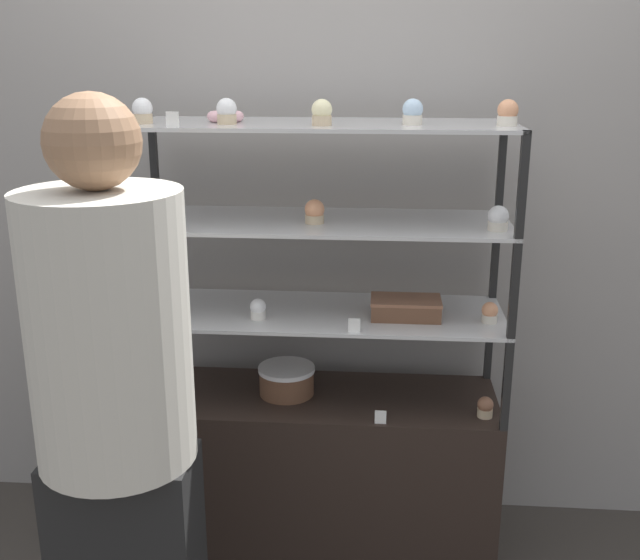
{
  "coord_description": "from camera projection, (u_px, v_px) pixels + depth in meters",
  "views": [
    {
      "loc": [
        0.19,
        -2.3,
        1.71
      ],
      "look_at": [
        0.0,
        0.0,
        1.01
      ],
      "focal_mm": 42.0,
      "sensor_mm": 36.0,
      "label": 1
    }
  ],
  "objects": [
    {
      "name": "price_tag_0",
      "position": [
        380.0,
        417.0,
        2.33
      ],
      "size": [
        0.04,
        0.0,
        0.04
      ],
      "color": "white",
      "rests_on": "display_base"
    },
    {
      "name": "ground_plane",
      "position": [
        320.0,
        547.0,
        2.71
      ],
      "size": [
        20.0,
        20.0,
        0.0
      ],
      "primitive_type": "plane",
      "color": "#38332D"
    },
    {
      "name": "cupcake_7",
      "position": [
        498.0,
        219.0,
        2.21
      ],
      "size": [
        0.06,
        0.06,
        0.07
      ],
      "color": "beige",
      "rests_on": "display_riser_middle"
    },
    {
      "name": "back_wall",
      "position": [
        328.0,
        175.0,
        2.67
      ],
      "size": [
        8.0,
        0.05,
        2.6
      ],
      "color": "gray",
      "rests_on": "ground_plane"
    },
    {
      "name": "price_tag_2",
      "position": [
        179.0,
        224.0,
        2.21
      ],
      "size": [
        0.04,
        0.0,
        0.04
      ],
      "color": "white",
      "rests_on": "display_riser_middle"
    },
    {
      "name": "cupcake_4",
      "position": [
        490.0,
        313.0,
        2.33
      ],
      "size": [
        0.05,
        0.05,
        0.07
      ],
      "color": "beige",
      "rests_on": "display_riser_lower"
    },
    {
      "name": "display_riser_middle",
      "position": [
        320.0,
        227.0,
        2.36
      ],
      "size": [
        1.19,
        0.41,
        0.3
      ],
      "color": "black",
      "rests_on": "display_riser_lower"
    },
    {
      "name": "cupcake_0",
      "position": [
        154.0,
        394.0,
        2.47
      ],
      "size": [
        0.05,
        0.05,
        0.07
      ],
      "color": "beige",
      "rests_on": "display_base"
    },
    {
      "name": "cupcake_6",
      "position": [
        315.0,
        212.0,
        2.31
      ],
      "size": [
        0.06,
        0.06,
        0.07
      ],
      "color": "#CCB28C",
      "rests_on": "display_riser_middle"
    },
    {
      "name": "cupcake_2",
      "position": [
        149.0,
        308.0,
        2.37
      ],
      "size": [
        0.05,
        0.05,
        0.07
      ],
      "color": "#CCB28C",
      "rests_on": "display_riser_lower"
    },
    {
      "name": "cupcake_10",
      "position": [
        322.0,
        113.0,
        2.17
      ],
      "size": [
        0.06,
        0.06,
        0.08
      ],
      "color": "#CCB28C",
      "rests_on": "display_riser_upper"
    },
    {
      "name": "cupcake_1",
      "position": [
        485.0,
        407.0,
        2.38
      ],
      "size": [
        0.05,
        0.05,
        0.07
      ],
      "color": "#CCB28C",
      "rests_on": "display_base"
    },
    {
      "name": "display_riser_lower",
      "position": [
        320.0,
        317.0,
        2.45
      ],
      "size": [
        1.19,
        0.41,
        0.3
      ],
      "color": "black",
      "rests_on": "display_base"
    },
    {
      "name": "cupcake_11",
      "position": [
        413.0,
        112.0,
        2.19
      ],
      "size": [
        0.06,
        0.06,
        0.08
      ],
      "color": "beige",
      "rests_on": "display_riser_upper"
    },
    {
      "name": "donut_glazed",
      "position": [
        225.0,
        116.0,
        2.3
      ],
      "size": [
        0.11,
        0.11,
        0.03
      ],
      "color": "#EFB2BC",
      "rests_on": "display_riser_upper"
    },
    {
      "name": "cupcake_12",
      "position": [
        508.0,
        113.0,
        2.16
      ],
      "size": [
        0.06,
        0.06,
        0.08
      ],
      "color": "beige",
      "rests_on": "display_riser_upper"
    },
    {
      "name": "display_base",
      "position": [
        320.0,
        474.0,
        2.62
      ],
      "size": [
        1.19,
        0.41,
        0.6
      ],
      "color": "black",
      "rests_on": "ground_plane"
    },
    {
      "name": "customer_figure",
      "position": [
        116.0,
        414.0,
        1.82
      ],
      "size": [
        0.38,
        0.38,
        1.64
      ],
      "color": "black",
      "rests_on": "ground_plane"
    },
    {
      "name": "layer_cake_centerpiece",
      "position": [
        287.0,
        380.0,
        2.53
      ],
      "size": [
        0.19,
        0.19,
        0.1
      ],
      "color": "brown",
      "rests_on": "display_base"
    },
    {
      "name": "sheet_cake_frosted",
      "position": [
        406.0,
        308.0,
        2.38
      ],
      "size": [
        0.22,
        0.14,
        0.06
      ],
      "color": "brown",
      "rests_on": "display_riser_lower"
    },
    {
      "name": "cupcake_3",
      "position": [
        258.0,
        309.0,
        2.37
      ],
      "size": [
        0.05,
        0.05,
        0.07
      ],
      "color": "white",
      "rests_on": "display_riser_lower"
    },
    {
      "name": "display_riser_upper",
      "position": [
        320.0,
        130.0,
        2.28
      ],
      "size": [
        1.19,
        0.41,
        0.3
      ],
      "color": "black",
      "rests_on": "display_riser_middle"
    },
    {
      "name": "price_tag_3",
      "position": [
        172.0,
        119.0,
        2.12
      ],
      "size": [
        0.04,
        0.0,
        0.04
      ],
      "color": "white",
      "rests_on": "display_riser_upper"
    },
    {
      "name": "cupcake_8",
      "position": [
        142.0,
        111.0,
        2.23
      ],
      "size": [
        0.06,
        0.06,
        0.08
      ],
      "color": "#CCB28C",
      "rests_on": "display_riser_upper"
    },
    {
      "name": "cupcake_9",
      "position": [
        227.0,
        112.0,
        2.21
      ],
      "size": [
        0.06,
        0.06,
        0.08
      ],
      "color": "#CCB28C",
      "rests_on": "display_riser_upper"
    },
    {
      "name": "price_tag_1",
      "position": [
        354.0,
        325.0,
        2.25
      ],
      "size": [
        0.04,
        0.0,
        0.04
      ],
      "color": "white",
      "rests_on": "display_riser_lower"
    },
    {
      "name": "cupcake_5",
      "position": [
        146.0,
        214.0,
        2.28
      ],
      "size": [
        0.06,
        0.06,
        0.07
      ],
      "color": "white",
      "rests_on": "display_riser_middle"
    }
  ]
}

